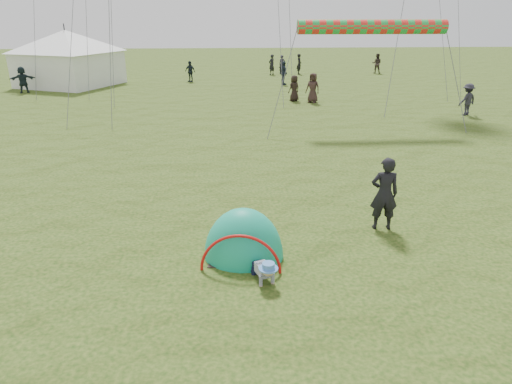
{
  "coord_description": "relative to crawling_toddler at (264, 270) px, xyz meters",
  "views": [
    {
      "loc": [
        -1.63,
        -7.52,
        5.12
      ],
      "look_at": [
        -0.92,
        3.01,
        1.0
      ],
      "focal_mm": 32.0,
      "sensor_mm": 36.0,
      "label": 1
    }
  ],
  "objects": [
    {
      "name": "crowd_person_5",
      "position": [
        -14.67,
        25.17,
        0.62
      ],
      "size": [
        1.74,
        1.14,
        1.79
      ],
      "primitive_type": "imported",
      "rotation": [
        0.0,
        0.0,
        3.55
      ],
      "color": "#1B282E",
      "rests_on": "ground"
    },
    {
      "name": "crowd_person_15",
      "position": [
        12.27,
        15.75,
        0.57
      ],
      "size": [
        1.25,
        1.01,
        1.69
      ],
      "primitive_type": "imported",
      "rotation": [
        0.0,
        0.0,
        3.55
      ],
      "color": "#24232D",
      "rests_on": "ground"
    },
    {
      "name": "crowd_person_14",
      "position": [
        -3.49,
        29.98,
        0.54
      ],
      "size": [
        1.02,
        0.87,
        1.64
      ],
      "primitive_type": "imported",
      "rotation": [
        0.0,
        0.0,
        5.69
      ],
      "color": "black",
      "rests_on": "ground"
    },
    {
      "name": "crowd_person_6",
      "position": [
        3.54,
        34.2,
        0.61
      ],
      "size": [
        0.76,
        0.75,
        1.77
      ],
      "primitive_type": "imported",
      "rotation": [
        0.0,
        0.0,
        3.88
      ],
      "color": "black",
      "rests_on": "ground"
    },
    {
      "name": "crowd_person_7",
      "position": [
        13.31,
        34.54,
        0.61
      ],
      "size": [
        1.04,
        0.92,
        1.77
      ],
      "primitive_type": "imported",
      "rotation": [
        0.0,
        0.0,
        2.79
      ],
      "color": "#342A27",
      "rests_on": "ground"
    },
    {
      "name": "popup_tent",
      "position": [
        -0.37,
        1.08,
        -0.28
      ],
      "size": [
        1.98,
        1.72,
        2.32
      ],
      "primitive_type": "ellipsoid",
      "rotation": [
        0.0,
        0.0,
        -0.15
      ],
      "color": "#15A582",
      "rests_on": "ground"
    },
    {
      "name": "crowd_person_16",
      "position": [
        4.68,
        20.11,
        0.62
      ],
      "size": [
        1.04,
        0.96,
        1.79
      ],
      "primitive_type": "imported",
      "rotation": [
        0.0,
        0.0,
        5.7
      ],
      "color": "#32211E",
      "rests_on": "ground"
    },
    {
      "name": "crowd_person_3",
      "position": [
        -9.34,
        30.22,
        0.61
      ],
      "size": [
        1.32,
        1.12,
        1.77
      ],
      "primitive_type": "imported",
      "rotation": [
        0.0,
        0.0,
        5.79
      ],
      "color": "#2C2D34",
      "rests_on": "ground"
    },
    {
      "name": "event_marquee",
      "position": [
        -12.49,
        28.63,
        1.89
      ],
      "size": [
        8.31,
        8.31,
        4.34
      ],
      "primitive_type": null,
      "rotation": [
        0.0,
        0.0,
        -0.42
      ],
      "color": "white",
      "rests_on": "ground"
    },
    {
      "name": "crawling_toddler",
      "position": [
        0.0,
        0.0,
        0.0
      ],
      "size": [
        0.71,
        0.84,
        0.55
      ],
      "primitive_type": null,
      "rotation": [
        0.0,
        0.0,
        0.33
      ],
      "color": "black",
      "rests_on": "ground"
    },
    {
      "name": "crowd_person_4",
      "position": [
        3.62,
        20.69,
        0.52
      ],
      "size": [
        0.93,
        0.84,
        1.59
      ],
      "primitive_type": "imported",
      "rotation": [
        0.0,
        0.0,
        3.69
      ],
      "color": "black",
      "rests_on": "ground"
    },
    {
      "name": "ground",
      "position": [
        0.92,
        -0.51,
        -0.28
      ],
      "size": [
        140.0,
        140.0,
        0.0
      ],
      "primitive_type": "plane",
      "color": "#13340B"
    },
    {
      "name": "crowd_person_0",
      "position": [
        4.56,
        34.81,
        0.55
      ],
      "size": [
        0.7,
        0.58,
        1.66
      ],
      "primitive_type": "imported",
      "rotation": [
        0.0,
        0.0,
        0.34
      ],
      "color": "#25232D",
      "rests_on": "ground"
    },
    {
      "name": "crowd_person_8",
      "position": [
        3.83,
        27.78,
        0.61
      ],
      "size": [
        0.73,
        1.12,
        1.77
      ],
      "primitive_type": "imported",
      "rotation": [
        0.0,
        0.0,
        1.88
      ],
      "color": "#1F2939",
      "rests_on": "ground"
    },
    {
      "name": "crowd_person_12",
      "position": [
        6.06,
        34.31,
        0.62
      ],
      "size": [
        0.45,
        0.67,
        1.79
      ],
      "primitive_type": "imported",
      "rotation": [
        0.0,
        0.0,
        1.6
      ],
      "color": "black",
      "rests_on": "ground"
    },
    {
      "name": "standing_adult",
      "position": [
        3.2,
        2.3,
        0.67
      ],
      "size": [
        0.73,
        0.52,
        1.89
      ],
      "primitive_type": "imported",
      "rotation": [
        0.0,
        0.0,
        3.04
      ],
      "color": "black",
      "rests_on": "ground"
    },
    {
      "name": "rainbow_tube_kite",
      "position": [
        6.0,
        13.42,
        4.32
      ],
      "size": [
        6.8,
        0.64,
        0.64
      ],
      "primitive_type": "cylinder",
      "rotation": [
        0.0,
        1.57,
        0.0
      ],
      "color": "red"
    },
    {
      "name": "crowd_person_10",
      "position": [
        -10.22,
        30.3,
        0.58
      ],
      "size": [
        0.55,
        0.84,
        1.71
      ],
      "primitive_type": "imported",
      "rotation": [
        0.0,
        0.0,
        1.58
      ],
      "color": "#372B22",
      "rests_on": "ground"
    }
  ]
}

